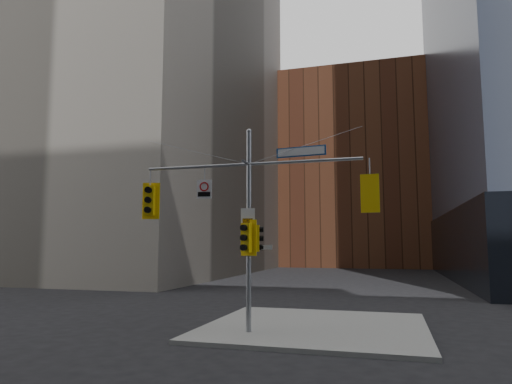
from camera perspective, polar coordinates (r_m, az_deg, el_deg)
The scene contains 13 objects.
ground at distance 14.56m, azimuth -3.40°, elevation -19.01°, with size 160.00×160.00×0.00m, color black.
sidewalk_corner at distance 17.88m, azimuth 7.46°, elevation -16.38°, with size 8.00×8.00×0.15m, color gray.
brick_midrise at distance 72.37m, azimuth 12.36°, elevation 2.23°, with size 26.00×20.00×28.00m, color brown.
signal_assembly at distance 16.16m, azimuth -0.91°, elevation -2.03°, with size 8.00×0.80×7.30m.
traffic_light_west_arm at distance 17.78m, azimuth -13.15°, elevation -1.03°, with size 0.66×0.60×1.40m.
traffic_light_east_arm at distance 15.49m, azimuth 14.10°, elevation -0.22°, with size 0.60×0.48×1.27m.
traffic_light_pole_side at distance 16.04m, azimuth 0.19°, elevation -5.81°, with size 0.40×0.34×0.93m.
traffic_light_pole_front at distance 15.86m, azimuth -1.20°, elevation -5.73°, with size 0.60×0.54×1.26m.
street_sign_blade at distance 15.98m, azimuth 5.63°, elevation 5.05°, with size 1.78×0.23×0.35m.
regulatory_sign_arm at distance 16.80m, azimuth -6.49°, elevation 0.42°, with size 0.56×0.11×0.70m.
regulatory_sign_pole at distance 16.03m, azimuth -1.03°, elevation -3.27°, with size 0.50×0.08×0.65m.
street_blade_ew at distance 15.99m, azimuth 0.64°, elevation -6.93°, with size 0.80×0.06×0.16m.
street_blade_ns at distance 16.55m, azimuth -0.45°, elevation -7.40°, with size 0.04×0.75×0.15m.
Camera 1 is at (4.77, -13.40, 3.14)m, focal length 32.00 mm.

